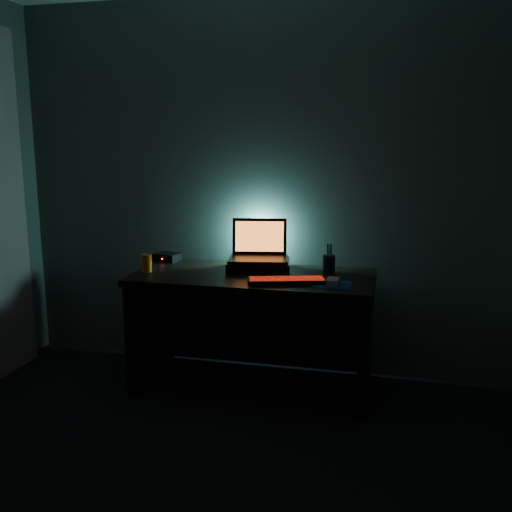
{
  "coord_description": "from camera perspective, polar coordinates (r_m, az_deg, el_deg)",
  "views": [
    {
      "loc": [
        0.82,
        -1.76,
        1.57
      ],
      "look_at": [
        0.03,
        1.57,
        0.88
      ],
      "focal_mm": 40.0,
      "sensor_mm": 36.0,
      "label": 1
    }
  ],
  "objects": [
    {
      "name": "room",
      "position": [
        1.97,
        -11.49,
        1.88
      ],
      "size": [
        3.5,
        4.0,
        2.5
      ],
      "color": "black",
      "rests_on": "ground"
    },
    {
      "name": "desk",
      "position": [
        3.69,
        -0.07,
        -5.55
      ],
      "size": [
        1.5,
        0.7,
        0.75
      ],
      "color": "black",
      "rests_on": "ground"
    },
    {
      "name": "riser",
      "position": [
        3.69,
        0.25,
        -0.91
      ],
      "size": [
        0.45,
        0.37,
        0.06
      ],
      "primitive_type": "cube",
      "rotation": [
        0.0,
        0.0,
        0.18
      ],
      "color": "black",
      "rests_on": "desk"
    },
    {
      "name": "laptop",
      "position": [
        3.73,
        0.3,
        0.61
      ],
      "size": [
        0.42,
        0.34,
        0.26
      ],
      "rotation": [
        0.0,
        0.0,
        0.18
      ],
      "color": "black",
      "rests_on": "riser"
    },
    {
      "name": "keyboard",
      "position": [
        3.36,
        3.08,
        -2.46
      ],
      "size": [
        0.48,
        0.27,
        0.03
      ],
      "rotation": [
        0.0,
        0.0,
        0.28
      ],
      "color": "black",
      "rests_on": "desk"
    },
    {
      "name": "mousepad",
      "position": [
        3.34,
        7.68,
        -2.85
      ],
      "size": [
        0.22,
        0.2,
        0.0
      ],
      "primitive_type": "cube",
      "rotation": [
        0.0,
        0.0,
        -0.02
      ],
      "color": "navy",
      "rests_on": "desk"
    },
    {
      "name": "mouse",
      "position": [
        3.33,
        7.68,
        -2.54
      ],
      "size": [
        0.07,
        0.11,
        0.03
      ],
      "primitive_type": "cube",
      "rotation": [
        0.0,
        0.0,
        -0.02
      ],
      "color": "#9A999F",
      "rests_on": "mousepad"
    },
    {
      "name": "pen_cup",
      "position": [
        3.64,
        7.3,
        -0.79
      ],
      "size": [
        0.1,
        0.1,
        0.11
      ],
      "primitive_type": "cylinder",
      "rotation": [
        0.0,
        0.0,
        -0.36
      ],
      "color": "black",
      "rests_on": "desk"
    },
    {
      "name": "juice_glass",
      "position": [
        3.7,
        -10.89,
        -0.71
      ],
      "size": [
        0.09,
        0.09,
        0.11
      ],
      "primitive_type": "cylinder",
      "rotation": [
        0.0,
        0.0,
        -0.41
      ],
      "color": "orange",
      "rests_on": "desk"
    },
    {
      "name": "router",
      "position": [
        4.01,
        -8.86,
        -0.1
      ],
      "size": [
        0.18,
        0.16,
        0.05
      ],
      "rotation": [
        0.0,
        0.0,
        -0.17
      ],
      "color": "black",
      "rests_on": "desk"
    }
  ]
}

